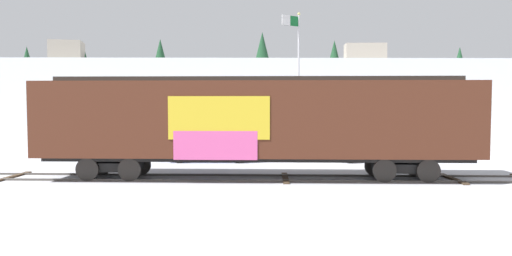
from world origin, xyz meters
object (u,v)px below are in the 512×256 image
at_px(freight_car, 256,121).
at_px(parked_car_silver, 323,144).
at_px(flagpole, 296,67).
at_px(parked_car_blue, 210,144).

distance_m(freight_car, parked_car_silver, 7.11).
relative_size(freight_car, parked_car_silver, 4.15).
distance_m(freight_car, flagpole, 11.54).
xyz_separation_m(freight_car, parked_car_blue, (-2.47, 5.85, -1.48)).
bearing_deg(parked_car_silver, freight_car, -122.45).
height_order(freight_car, parked_car_silver, freight_car).
relative_size(flagpole, parked_car_blue, 1.97).
distance_m(flagpole, parked_car_silver, 6.82).
height_order(flagpole, parked_car_blue, flagpole).
bearing_deg(freight_car, flagpole, 75.61).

